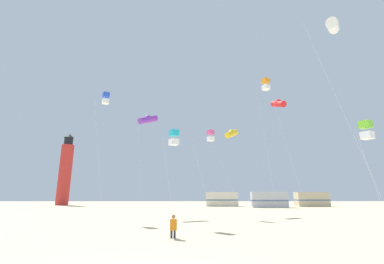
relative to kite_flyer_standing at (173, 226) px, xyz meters
name	(u,v)px	position (x,y,z in m)	size (l,w,h in m)	color
kite_flyer_standing	(173,226)	(0.00, 0.00, 0.00)	(0.36, 0.52, 1.16)	orange
kite_tube_violet	(148,119)	(-3.85, 14.87, 9.88)	(2.31, 2.32, 11.20)	silver
kite_box_blue	(106,98)	(-7.49, 10.93, 10.87)	(1.66, 1.26, 12.09)	silver
kite_box_lime	(366,130)	(11.71, 1.74, 5.40)	(1.12, 1.12, 6.59)	silver
kite_box_rainbow	(211,136)	(3.05, 13.09, 7.59)	(2.46, 2.46, 8.79)	silver
kite_box_orange	(266,84)	(8.29, 10.01, 12.06)	(1.40, 1.40, 13.28)	silver
kite_tube_white	(333,25)	(10.45, 1.59, 12.64)	(3.24, 3.47, 13.96)	silver
kite_tube_scarlet	(278,104)	(10.84, 14.08, 11.56)	(2.95, 3.00, 12.88)	silver
kite_tube_gold	(232,133)	(5.95, 17.12, 8.80)	(3.79, 3.99, 10.12)	silver
kite_box_cyan	(174,138)	(-0.34, 5.29, 5.67)	(1.26, 1.26, 6.87)	silver
lighthouse_distant	(65,171)	(-28.28, 49.12, 7.22)	(2.80, 2.80, 16.80)	red
rv_van_cream	(222,199)	(7.59, 41.70, 0.78)	(6.55, 2.67, 2.80)	beige
rv_van_silver	(269,200)	(15.49, 35.78, 0.78)	(6.61, 2.86, 2.80)	#B7BABF
rv_van_tan	(312,199)	(25.39, 40.23, 0.78)	(6.55, 2.66, 2.80)	#C6B28C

